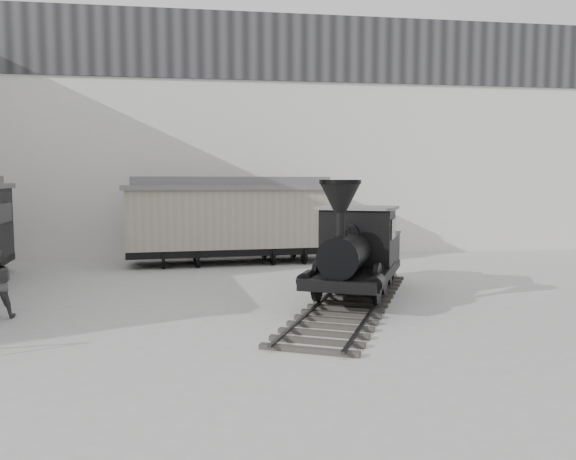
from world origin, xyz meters
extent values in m
plane|color=#9E9E9B|center=(0.00, 0.00, 0.00)|extent=(90.00, 90.00, 0.00)
cube|color=silver|center=(0.00, 15.00, 5.50)|extent=(34.00, 2.40, 11.00)
cube|color=#232326|center=(0.00, 13.75, 9.50)|extent=(34.00, 0.12, 3.00)
cube|color=#2A2723|center=(2.10, 2.87, 0.08)|extent=(5.95, 9.55, 0.17)
cube|color=#2D2D30|center=(1.42, 3.19, 0.14)|extent=(4.14, 8.70, 0.06)
cube|color=#2D2D30|center=(2.78, 2.55, 0.14)|extent=(4.14, 8.70, 0.06)
cylinder|color=black|center=(1.14, 2.74, 0.74)|extent=(0.60, 1.09, 1.14)
cylinder|color=black|center=(2.61, 2.05, 0.74)|extent=(0.60, 1.09, 1.14)
cylinder|color=black|center=(1.72, 3.97, 0.74)|extent=(0.60, 1.09, 1.14)
cylinder|color=black|center=(3.19, 3.28, 0.74)|extent=(0.60, 1.09, 1.14)
cube|color=black|center=(2.17, 3.01, 0.86)|extent=(3.48, 4.27, 0.29)
cylinder|color=black|center=(1.86, 2.35, 1.53)|extent=(1.96, 2.61, 1.04)
cylinder|color=black|center=(1.46, 1.50, 2.34)|extent=(0.36, 0.36, 0.62)
cone|color=black|center=(1.46, 1.50, 3.02)|extent=(1.33, 1.33, 0.73)
sphere|color=black|center=(2.03, 2.73, 2.03)|extent=(0.54, 0.54, 0.54)
cube|color=black|center=(2.56, 3.86, 1.82)|extent=(2.43, 2.13, 1.61)
cube|color=slate|center=(2.56, 3.86, 2.66)|extent=(2.71, 2.41, 0.08)
cube|color=black|center=(3.36, 5.55, 1.24)|extent=(2.58, 2.68, 0.94)
cylinder|color=black|center=(-2.94, 11.20, 0.38)|extent=(1.96, 0.92, 0.76)
cylinder|color=black|center=(1.41, 11.59, 0.38)|extent=(1.96, 0.92, 0.76)
cube|color=black|center=(-0.77, 11.39, 0.57)|extent=(8.72, 3.12, 0.28)
cube|color=gray|center=(-0.77, 11.39, 1.90)|extent=(8.73, 3.21, 2.37)
cube|color=slate|center=(-0.77, 11.39, 3.18)|extent=(9.04, 3.52, 0.19)
cube|color=slate|center=(-0.77, 11.39, 3.45)|extent=(8.24, 1.85, 0.34)
camera|label=1|loc=(-1.81, -12.06, 3.44)|focal=35.00mm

